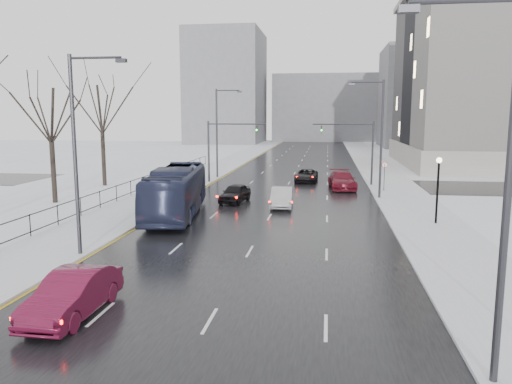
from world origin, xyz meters
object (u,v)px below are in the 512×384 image
at_px(sedan_right_near, 282,197).
at_px(sedan_left_near, 73,294).
at_px(sedan_right_far, 342,180).
at_px(tree_park_d, 55,204).
at_px(streetlight_r_near, 499,176).
at_px(mast_signal_right, 362,145).
at_px(mast_signal_left, 219,144).
at_px(tree_park_e, 105,186).
at_px(bus, 176,191).
at_px(no_uturn_sign, 385,168).
at_px(streetlight_r_mid, 379,133).
at_px(sedan_center_near, 235,193).
at_px(sedan_right_cross, 306,176).
at_px(streetlight_l_far, 219,129).
at_px(streetlight_l_near, 79,146).
at_px(lamppost_r_mid, 438,181).

bearing_deg(sedan_right_near, sedan_left_near, -106.21).
xyz_separation_m(sedan_right_near, sedan_right_far, (4.90, 10.38, 0.08)).
xyz_separation_m(tree_park_d, streetlight_r_near, (25.97, -24.00, 5.62)).
xyz_separation_m(mast_signal_right, mast_signal_left, (-14.65, 0.00, 0.00)).
height_order(tree_park_d, streetlight_r_near, streetlight_r_near).
bearing_deg(mast_signal_right, sedan_right_far, -126.82).
relative_size(tree_park_e, bus, 1.09).
relative_size(streetlight_r_near, no_uturn_sign, 3.70).
bearing_deg(streetlight_r_mid, sedan_left_near, -115.65).
bearing_deg(sedan_center_near, sedan_right_far, 52.20).
bearing_deg(bus, sedan_right_cross, 58.56).
relative_size(mast_signal_left, sedan_center_near, 1.50).
relative_size(tree_park_e, streetlight_r_mid, 1.35).
distance_m(tree_park_d, streetlight_l_far, 21.17).
xyz_separation_m(bus, sedan_right_cross, (8.40, 19.37, -1.05)).
bearing_deg(tree_park_d, mast_signal_right, 29.12).
height_order(mast_signal_left, sedan_center_near, mast_signal_left).
xyz_separation_m(streetlight_r_near, streetlight_l_far, (-16.33, 42.00, 0.00)).
distance_m(no_uturn_sign, bus, 20.67).
xyz_separation_m(streetlight_l_far, sedan_right_far, (13.57, -6.57, -4.73)).
bearing_deg(streetlight_r_mid, bus, -147.96).
distance_m(tree_park_e, streetlight_l_near, 26.61).
xyz_separation_m(no_uturn_sign, sedan_center_near, (-12.70, -7.32, -1.52)).
bearing_deg(no_uturn_sign, streetlight_l_far, 155.27).
distance_m(no_uturn_sign, sedan_right_far, 4.30).
distance_m(lamppost_r_mid, bus, 17.69).
height_order(streetlight_r_near, mast_signal_right, streetlight_r_near).
distance_m(streetlight_r_mid, sedan_right_far, 7.71).
height_order(streetlight_r_near, bus, streetlight_r_near).
relative_size(sedan_right_near, sedan_right_cross, 0.95).
bearing_deg(no_uturn_sign, bus, -140.05).
bearing_deg(no_uturn_sign, sedan_right_cross, 140.63).
xyz_separation_m(lamppost_r_mid, mast_signal_right, (-3.67, 18.00, 1.16)).
relative_size(lamppost_r_mid, sedan_right_near, 0.92).
xyz_separation_m(tree_park_d, tree_park_e, (-0.40, 10.00, 0.00)).
relative_size(mast_signal_left, sedan_right_cross, 1.34).
bearing_deg(sedan_right_near, mast_signal_right, 59.63).
xyz_separation_m(streetlight_r_near, streetlight_l_near, (-16.33, 10.00, 0.00)).
distance_m(sedan_right_near, sedan_right_cross, 15.11).
bearing_deg(bus, no_uturn_sign, 31.95).
height_order(lamppost_r_mid, sedan_center_near, lamppost_r_mid).
height_order(lamppost_r_mid, no_uturn_sign, lamppost_r_mid).
bearing_deg(tree_park_e, streetlight_r_near, -52.21).
height_order(streetlight_r_mid, bus, streetlight_r_mid).
xyz_separation_m(tree_park_d, sedan_right_far, (23.20, 11.43, 0.89)).
height_order(no_uturn_sign, sedan_right_cross, no_uturn_sign).
bearing_deg(sedan_center_near, streetlight_l_near, -97.93).
relative_size(streetlight_r_mid, sedan_right_near, 2.16).
bearing_deg(mast_signal_right, streetlight_l_near, -118.96).
bearing_deg(no_uturn_sign, tree_park_d, -159.68).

